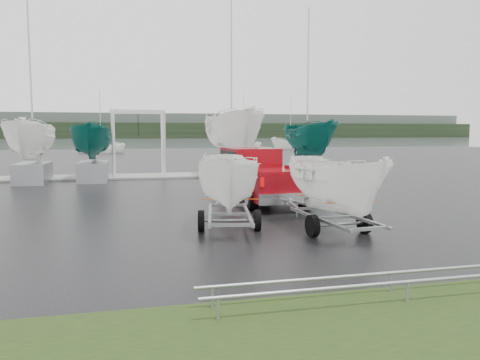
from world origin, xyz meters
TOP-DOWN VIEW (x-y plane):
  - ground_plane at (0.00, 0.00)m, footprint 120.00×120.00m
  - lake at (0.00, 100.00)m, footprint 300.00×300.00m
  - dock at (0.00, 13.00)m, footprint 30.00×3.00m
  - treeline at (0.00, 170.00)m, footprint 300.00×8.00m
  - far_hill at (0.00, 178.00)m, footprint 300.00×6.00m
  - pickup_truck at (4.64, 2.09)m, footprint 2.68×6.50m
  - trailer_hitched at (5.09, -4.61)m, footprint 1.83×3.67m
  - trailer_parked at (2.33, -3.40)m, footprint 2.01×3.75m
  - boat_hoist at (0.16, 13.00)m, footprint 3.30×2.18m
  - keelboat_0 at (-5.57, 11.00)m, footprint 2.35×3.20m
  - keelboat_1 at (-2.41, 11.20)m, footprint 2.16×3.20m
  - keelboat_2 at (5.68, 11.00)m, footprint 2.96×3.20m
  - keelboat_3 at (10.70, 11.30)m, footprint 2.34×3.20m
  - mast_rack_2 at (4.00, -9.50)m, footprint 7.00×0.56m
  - moored_boat_1 at (-3.88, 46.67)m, footprint 2.58×2.52m
  - moored_boat_2 at (15.87, 49.70)m, footprint 3.19×3.19m
  - moored_boat_3 at (24.80, 54.55)m, footprint 3.76×3.72m

SIDE VIEW (x-z plane):
  - lake at x=0.00m, z-range -0.01..-0.01m
  - ground_plane at x=0.00m, z-range 0.00..0.00m
  - moored_boat_3 at x=24.80m, z-range -5.90..5.91m
  - moored_boat_1 at x=-3.88m, z-range -5.53..5.54m
  - moored_boat_2 at x=15.87m, z-range -5.47..5.49m
  - dock at x=0.00m, z-range -0.01..0.11m
  - mast_rack_2 at x=4.00m, z-range 0.32..0.38m
  - pickup_truck at x=4.64m, z-range 0.05..2.16m
  - boat_hoist at x=0.16m, z-range 0.61..4.73m
  - trailer_hitched at x=5.09m, z-range 0.21..5.24m
  - trailer_parked at x=2.33m, z-range 0.21..5.29m
  - treeline at x=0.00m, z-range 0.00..6.00m
  - keelboat_1 at x=-2.41m, z-range -0.03..6.82m
  - keelboat_3 at x=10.70m, z-range -1.55..8.96m
  - keelboat_0 at x=-5.57m, z-range -1.53..8.99m
  - keelboat_2 at x=5.68m, z-range -0.87..10.27m
  - far_hill at x=0.00m, z-range 0.00..10.00m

